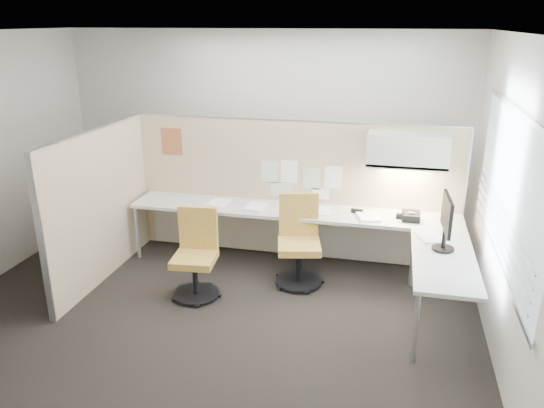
% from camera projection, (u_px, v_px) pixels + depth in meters
% --- Properties ---
extents(floor, '(5.50, 4.50, 0.01)m').
position_uv_depth(floor, '(213.00, 310.00, 5.62)').
color(floor, black).
rests_on(floor, ground).
extents(ceiling, '(5.50, 4.50, 0.01)m').
position_uv_depth(ceiling, '(201.00, 32.00, 4.70)').
color(ceiling, white).
rests_on(ceiling, wall_back).
extents(wall_back, '(5.50, 0.02, 2.80)m').
position_uv_depth(wall_back, '(263.00, 136.00, 7.23)').
color(wall_back, beige).
rests_on(wall_back, ground).
extents(wall_front, '(5.50, 0.02, 2.80)m').
position_uv_depth(wall_front, '(76.00, 293.00, 3.09)').
color(wall_front, beige).
rests_on(wall_front, ground).
extents(wall_right, '(0.02, 4.50, 2.80)m').
position_uv_depth(wall_right, '(509.00, 204.00, 4.57)').
color(wall_right, beige).
rests_on(wall_right, ground).
extents(window_pane, '(0.01, 2.80, 1.30)m').
position_uv_depth(window_pane, '(508.00, 188.00, 4.52)').
color(window_pane, '#ADBCC9').
rests_on(window_pane, wall_right).
extents(partition_back, '(4.10, 0.06, 1.75)m').
position_uv_depth(partition_back, '(293.00, 190.00, 6.69)').
color(partition_back, '#CAB88B').
rests_on(partition_back, floor).
extents(partition_left, '(0.06, 2.20, 1.75)m').
position_uv_depth(partition_left, '(101.00, 206.00, 6.12)').
color(partition_left, '#CAB88B').
rests_on(partition_left, floor).
extents(desk, '(4.00, 2.07, 0.73)m').
position_uv_depth(desk, '(317.00, 226.00, 6.26)').
color(desk, beige).
rests_on(desk, floor).
extents(overhead_bin, '(0.90, 0.36, 0.38)m').
position_uv_depth(overhead_bin, '(408.00, 150.00, 5.99)').
color(overhead_bin, beige).
rests_on(overhead_bin, partition_back).
extents(task_light_strip, '(0.60, 0.06, 0.02)m').
position_uv_depth(task_light_strip, '(406.00, 168.00, 6.06)').
color(task_light_strip, '#FFEABF').
rests_on(task_light_strip, overhead_bin).
extents(pinned_papers, '(1.01, 0.00, 0.47)m').
position_uv_depth(pinned_papers, '(299.00, 179.00, 6.58)').
color(pinned_papers, '#8CBF8C').
rests_on(pinned_papers, partition_back).
extents(poster, '(0.28, 0.00, 0.35)m').
position_uv_depth(poster, '(172.00, 142.00, 6.82)').
color(poster, orange).
rests_on(poster, partition_back).
extents(chair_left, '(0.51, 0.52, 0.97)m').
position_uv_depth(chair_left, '(196.00, 257.00, 5.80)').
color(chair_left, black).
rests_on(chair_left, floor).
extents(chair_right, '(0.57, 0.59, 1.02)m').
position_uv_depth(chair_right, '(299.00, 243.00, 6.08)').
color(chair_right, black).
rests_on(chair_right, floor).
extents(monitor, '(0.22, 0.53, 0.55)m').
position_uv_depth(monitor, '(446.00, 220.00, 5.19)').
color(monitor, black).
rests_on(monitor, desk).
extents(phone, '(0.21, 0.20, 0.12)m').
position_uv_depth(phone, '(411.00, 216.00, 6.05)').
color(phone, black).
rests_on(phone, desk).
extents(stapler, '(0.14, 0.06, 0.05)m').
position_uv_depth(stapler, '(357.00, 211.00, 6.29)').
color(stapler, black).
rests_on(stapler, desk).
extents(tape_dispenser, '(0.11, 0.08, 0.06)m').
position_uv_depth(tape_dispenser, '(401.00, 216.00, 6.11)').
color(tape_dispenser, black).
rests_on(tape_dispenser, desk).
extents(coat_hook, '(0.18, 0.45, 1.36)m').
position_uv_depth(coat_hook, '(49.00, 178.00, 5.28)').
color(coat_hook, silver).
rests_on(coat_hook, partition_left).
extents(paper_stack_0, '(0.26, 0.32, 0.02)m').
position_uv_depth(paper_stack_0, '(219.00, 203.00, 6.63)').
color(paper_stack_0, white).
rests_on(paper_stack_0, desk).
extents(paper_stack_1, '(0.26, 0.32, 0.05)m').
position_uv_depth(paper_stack_1, '(256.00, 208.00, 6.41)').
color(paper_stack_1, white).
rests_on(paper_stack_1, desk).
extents(paper_stack_2, '(0.26, 0.33, 0.02)m').
position_uv_depth(paper_stack_2, '(320.00, 211.00, 6.34)').
color(paper_stack_2, white).
rests_on(paper_stack_2, desk).
extents(paper_stack_3, '(0.31, 0.35, 0.03)m').
position_uv_depth(paper_stack_3, '(368.00, 217.00, 6.13)').
color(paper_stack_3, white).
rests_on(paper_stack_3, desk).
extents(paper_stack_4, '(0.32, 0.36, 0.02)m').
position_uv_depth(paper_stack_4, '(430.00, 237.00, 5.58)').
color(paper_stack_4, white).
rests_on(paper_stack_4, desk).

